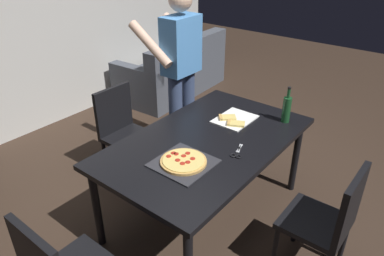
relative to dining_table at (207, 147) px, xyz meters
The scene contains 11 objects.
ground_plane 0.68m from the dining_table, ahead, with size 12.00×12.00×0.00m, color #38281E.
back_wall 2.70m from the dining_table, 90.00° to the left, with size 6.40×0.10×2.80m, color silver.
dining_table is the anchor object (origin of this frame).
chair_near_camera 1.02m from the dining_table, 90.00° to the right, with size 0.42×0.42×0.90m.
chair_far_side 1.02m from the dining_table, 90.00° to the left, with size 0.42×0.42×0.90m.
couch 2.78m from the dining_table, 46.23° to the left, with size 1.74×0.94×0.85m.
person_serving_pizza 1.05m from the dining_table, 51.98° to the left, with size 0.55×0.54×1.75m.
pepperoni_pizza_on_tray 0.39m from the dining_table, 169.46° to the right, with size 0.39×0.39×0.04m.
pizza_slices_on_towel 0.40m from the dining_table, ahead, with size 0.36×0.29×0.03m.
wine_bottle 0.76m from the dining_table, 27.54° to the right, with size 0.07×0.07×0.32m.
kitchen_scissors 0.31m from the dining_table, 96.31° to the right, with size 0.20×0.11×0.01m.
Camera 1 is at (-1.96, -1.41, 2.17)m, focal length 33.59 mm.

